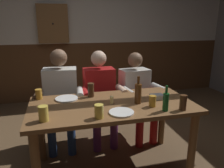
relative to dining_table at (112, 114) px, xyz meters
The scene contains 20 objects.
ground_plane 0.65m from the dining_table, 90.00° to the left, with size 7.42×7.42×0.00m, color brown.
back_wall_upper 2.74m from the dining_table, 90.00° to the left, with size 6.19×0.12×1.34m, color silver.
back_wall_wainscot 2.48m from the dining_table, 90.00° to the left, with size 6.19×0.12×1.15m, color brown.
dining_table is the anchor object (origin of this frame).
person_0 0.82m from the dining_table, 127.74° to the left, with size 0.57×0.55×1.24m.
person_1 0.64m from the dining_table, 89.84° to the left, with size 0.54×0.53×1.21m.
person_2 0.81m from the dining_table, 51.20° to the left, with size 0.56×0.58×1.17m.
table_candle 0.16m from the dining_table, 135.11° to the right, with size 0.04×0.04×0.08m, color #F9E08C.
condiment_caddy 0.52m from the dining_table, ahead, with size 0.14×0.10×0.05m, color #B2B7BC.
plate_0 0.29m from the dining_table, 85.81° to the right, with size 0.23×0.23×0.01m, color white.
plate_1 0.52m from the dining_table, 151.58° to the left, with size 0.24×0.24×0.01m, color white.
bottle_0 0.57m from the dining_table, 35.54° to the right, with size 0.06×0.06×0.24m.
bottle_1 0.34m from the dining_table, 12.79° to the right, with size 0.07×0.07×0.28m.
pint_glass_0 0.37m from the dining_table, 123.53° to the left, with size 0.07×0.07×0.15m, color #4C2D19.
pint_glass_1 0.44m from the dining_table, 26.51° to the right, with size 0.07×0.07×0.11m, color gold.
pint_glass_2 0.82m from the dining_table, 156.36° to the left, with size 0.07×0.07×0.11m, color gold.
pint_glass_3 0.73m from the dining_table, 158.79° to the right, with size 0.08×0.08×0.13m, color #E5C64C.
pint_glass_4 0.41m from the dining_table, 122.38° to the right, with size 0.08×0.08×0.12m, color #E5C64C.
pint_glass_5 0.71m from the dining_table, 28.76° to the right, with size 0.07×0.07×0.15m, color #4C2D19.
wall_dart_cabinet 2.57m from the dining_table, 103.10° to the left, with size 0.56×0.15×0.70m.
Camera 1 is at (-0.52, -2.13, 1.56)m, focal length 35.18 mm.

